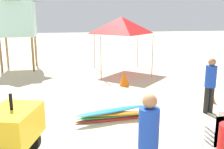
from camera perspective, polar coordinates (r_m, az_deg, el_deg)
stacked_plastic_chairs at (r=5.35m, az=23.46°, el=-11.95°), size 0.48×0.48×1.20m
surfboard_pile at (r=7.22m, az=0.47°, el=-8.90°), size 2.52×0.78×0.32m
lifeguard_near_right at (r=4.12m, az=8.10°, el=-14.00°), size 0.32×0.32×1.72m
lifeguard_far_right at (r=8.03m, az=21.04°, el=-1.59°), size 0.32×0.32×1.66m
popup_canopy at (r=12.88m, az=2.13°, el=10.90°), size 2.49×2.49×2.80m
lifeguard_tower at (r=14.56m, az=-20.54°, el=12.43°), size 1.98×1.98×4.03m
traffic_cone_near at (r=10.60m, az=2.80°, el=-0.99°), size 0.41×0.41×0.59m
traffic_cone_far at (r=9.26m, az=21.05°, el=-4.17°), size 0.36×0.36×0.52m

